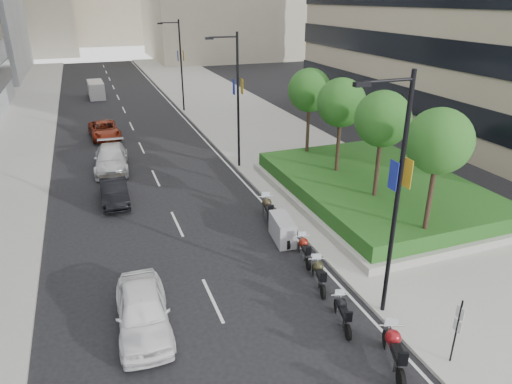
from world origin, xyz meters
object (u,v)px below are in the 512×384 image
motorcycle_5 (282,229)px  car_b (114,191)px  motorcycle_6 (268,210)px  motorcycle_4 (304,250)px  lamp_post_0 (394,190)px  delivery_van (96,90)px  parking_sign (457,328)px  car_a (143,311)px  car_d (104,130)px  motorcycle_3 (319,275)px  lamp_post_2 (179,61)px  lamp_post_1 (236,95)px  motorcycle_2 (343,312)px  car_c (111,159)px  motorcycle_1 (394,350)px

motorcycle_5 → car_b: car_b is taller
motorcycle_6 → motorcycle_4: bearing=-168.1°
motorcycle_5 → car_b: 10.55m
lamp_post_0 → delivery_van: (-7.97, 45.57, -4.20)m
parking_sign → car_a: bearing=150.0°
motorcycle_6 → parking_sign: bearing=-160.7°
motorcycle_6 → motorcycle_5: bearing=-172.5°
car_d → motorcycle_4: bearing=-76.9°
parking_sign → motorcycle_6: parking_sign is taller
motorcycle_5 → motorcycle_3: bearing=-175.2°
motorcycle_3 → lamp_post_2: bearing=12.7°
lamp_post_2 → car_d: size_ratio=1.84×
delivery_van → lamp_post_1: bearing=-76.1°
motorcycle_2 → car_a: bearing=85.9°
lamp_post_1 → car_d: size_ratio=1.84×
lamp_post_1 → car_b: size_ratio=2.14×
motorcycle_2 → motorcycle_6: 8.73m
motorcycle_5 → car_c: size_ratio=0.40×
motorcycle_3 → car_b: bearing=46.3°
lamp_post_2 → car_c: size_ratio=1.68×
parking_sign → motorcycle_1: 2.06m
car_b → delivery_van: bearing=89.9°
car_c → car_a: bearing=-86.1°
car_b → car_d: car_b is taller
motorcycle_1 → car_d: 31.14m
parking_sign → car_d: parking_sign is taller
lamp_post_0 → motorcycle_1: size_ratio=3.93×
parking_sign → motorcycle_2: bearing=127.8°
car_a → delivery_van: size_ratio=1.01×
car_a → car_c: size_ratio=0.85×
lamp_post_1 → motorcycle_5: bearing=-96.4°
motorcycle_5 → delivery_van: bearing=16.5°
lamp_post_0 → parking_sign: 4.74m
lamp_post_0 → motorcycle_2: size_ratio=4.59×
motorcycle_5 → car_d: (-6.96, 21.53, 0.07)m
lamp_post_1 → motorcycle_6: lamp_post_1 is taller
car_c → motorcycle_3: bearing=-63.8°
car_a → parking_sign: bearing=-27.1°
motorcycle_1 → car_a: size_ratio=0.51×
lamp_post_0 → car_c: bearing=112.5°
parking_sign → car_a: 10.46m
car_c → parking_sign: bearing=-64.1°
car_b → car_c: car_c is taller
parking_sign → motorcycle_1: parking_sign is taller
car_c → motorcycle_6: bearing=-52.6°
motorcycle_1 → delivery_van: bearing=29.3°
car_a → delivery_van: bearing=92.4°
motorcycle_6 → delivery_van: 37.57m
car_d → car_a: bearing=-94.4°
lamp_post_2 → motorcycle_4: lamp_post_2 is taller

